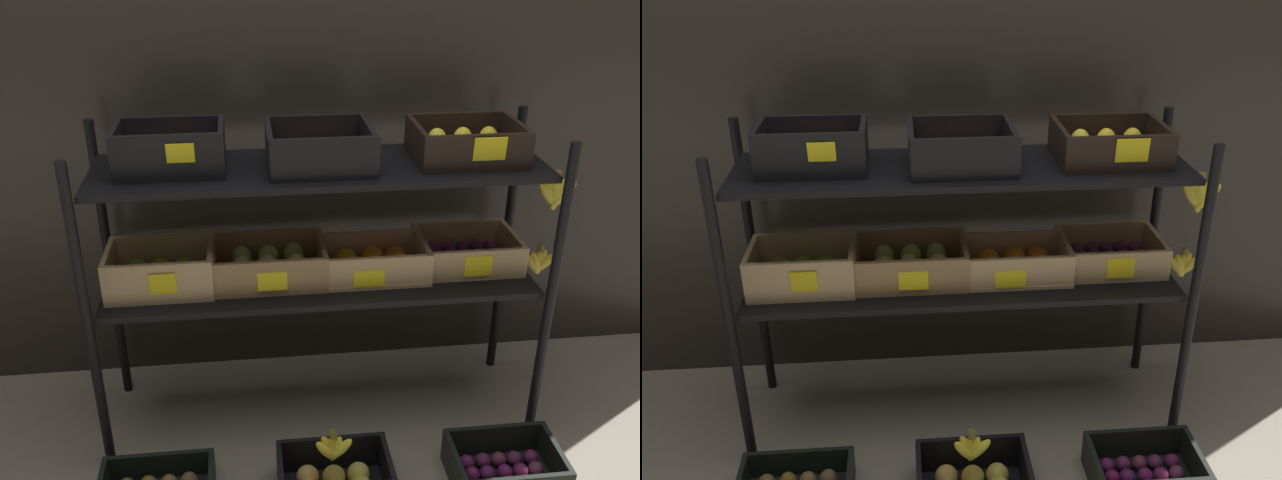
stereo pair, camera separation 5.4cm
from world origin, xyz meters
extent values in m
plane|color=gray|center=(0.00, 0.00, 0.00)|extent=(10.00, 10.00, 0.00)
cube|color=#2D2823|center=(0.00, 0.40, 1.09)|extent=(3.82, 0.12, 2.18)
cylinder|color=black|center=(-0.71, -0.20, 0.53)|extent=(0.03, 0.03, 1.05)
cylinder|color=black|center=(0.71, -0.20, 0.53)|extent=(0.03, 0.03, 1.05)
cylinder|color=black|center=(-0.71, 0.20, 0.53)|extent=(0.03, 0.03, 1.05)
cylinder|color=black|center=(0.71, 0.20, 0.53)|extent=(0.03, 0.03, 1.05)
cube|color=black|center=(0.00, 0.00, 0.54)|extent=(1.39, 0.37, 0.02)
cube|color=black|center=(0.00, 0.00, 0.93)|extent=(1.39, 0.37, 0.02)
cube|color=tan|center=(-0.51, -0.01, 0.56)|extent=(0.34, 0.22, 0.01)
cube|color=tan|center=(-0.51, -0.11, 0.63)|extent=(0.34, 0.02, 0.12)
cube|color=tan|center=(-0.51, 0.10, 0.63)|extent=(0.34, 0.02, 0.12)
cube|color=tan|center=(-0.67, -0.01, 0.63)|extent=(0.02, 0.19, 0.12)
cube|color=tan|center=(-0.35, -0.01, 0.63)|extent=(0.02, 0.19, 0.12)
sphere|color=#89B431|center=(-0.59, -0.04, 0.60)|extent=(0.07, 0.07, 0.07)
sphere|color=#90BC48|center=(-0.51, -0.04, 0.60)|extent=(0.07, 0.07, 0.07)
sphere|color=#92B93E|center=(-0.43, -0.04, 0.60)|extent=(0.07, 0.07, 0.07)
sphere|color=#8DB143|center=(-0.59, 0.03, 0.60)|extent=(0.07, 0.07, 0.07)
sphere|color=#8FC230|center=(-0.52, 0.03, 0.60)|extent=(0.07, 0.07, 0.07)
sphere|color=#89C332|center=(-0.44, 0.02, 0.60)|extent=(0.07, 0.07, 0.07)
cube|color=yellow|center=(-0.49, -0.12, 0.62)|extent=(0.08, 0.01, 0.07)
cube|color=#A87F51|center=(-0.17, 0.02, 0.56)|extent=(0.37, 0.25, 0.01)
cube|color=#A87F51|center=(-0.17, -0.10, 0.62)|extent=(0.37, 0.02, 0.11)
cube|color=#A87F51|center=(-0.17, 0.13, 0.62)|extent=(0.37, 0.02, 0.11)
cube|color=#A87F51|center=(-0.35, 0.02, 0.62)|extent=(0.02, 0.21, 0.11)
cube|color=#A87F51|center=(0.01, 0.02, 0.62)|extent=(0.02, 0.21, 0.11)
ellipsoid|color=#A7B455|center=(-0.25, -0.02, 0.61)|extent=(0.07, 0.07, 0.09)
ellipsoid|color=tan|center=(-0.17, -0.02, 0.61)|extent=(0.07, 0.07, 0.09)
ellipsoid|color=#BDB34E|center=(-0.08, -0.02, 0.61)|extent=(0.07, 0.07, 0.09)
ellipsoid|color=#BBBD5D|center=(-0.25, 0.05, 0.61)|extent=(0.07, 0.07, 0.09)
ellipsoid|color=#B3BD51|center=(-0.17, 0.05, 0.61)|extent=(0.07, 0.07, 0.09)
ellipsoid|color=#A9B55F|center=(-0.08, 0.05, 0.61)|extent=(0.07, 0.07, 0.09)
cube|color=yellow|center=(-0.16, -0.11, 0.61)|extent=(0.09, 0.01, 0.06)
cube|color=tan|center=(0.18, 0.00, 0.56)|extent=(0.35, 0.21, 0.01)
cube|color=tan|center=(0.18, -0.09, 0.61)|extent=(0.35, 0.02, 0.10)
cube|color=tan|center=(0.18, 0.10, 0.61)|extent=(0.35, 0.02, 0.10)
cube|color=tan|center=(0.01, 0.00, 0.61)|extent=(0.02, 0.18, 0.10)
cube|color=tan|center=(0.34, 0.00, 0.61)|extent=(0.02, 0.18, 0.10)
sphere|color=orange|center=(0.10, -0.02, 0.60)|extent=(0.07, 0.07, 0.07)
sphere|color=orange|center=(0.17, -0.03, 0.60)|extent=(0.07, 0.07, 0.07)
sphere|color=orange|center=(0.25, -0.02, 0.60)|extent=(0.07, 0.07, 0.07)
sphere|color=orange|center=(0.09, 0.03, 0.60)|extent=(0.07, 0.07, 0.07)
sphere|color=orange|center=(0.18, 0.03, 0.60)|extent=(0.07, 0.07, 0.07)
sphere|color=orange|center=(0.26, 0.03, 0.60)|extent=(0.07, 0.07, 0.07)
cube|color=yellow|center=(0.15, -0.10, 0.59)|extent=(0.10, 0.01, 0.06)
cube|color=tan|center=(0.51, 0.04, 0.56)|extent=(0.33, 0.25, 0.01)
cube|color=tan|center=(0.51, -0.07, 0.61)|extent=(0.33, 0.02, 0.10)
cube|color=tan|center=(0.51, 0.16, 0.61)|extent=(0.33, 0.02, 0.10)
cube|color=tan|center=(0.35, 0.04, 0.61)|extent=(0.02, 0.21, 0.10)
cube|color=tan|center=(0.67, 0.04, 0.61)|extent=(0.02, 0.21, 0.10)
sphere|color=#682D54|center=(0.40, -0.01, 0.59)|extent=(0.05, 0.05, 0.05)
sphere|color=#682A5B|center=(0.45, -0.01, 0.59)|extent=(0.05, 0.05, 0.05)
sphere|color=#622E4E|center=(0.51, -0.01, 0.59)|extent=(0.05, 0.05, 0.05)
sphere|color=#5C1C4B|center=(0.56, -0.01, 0.59)|extent=(0.05, 0.05, 0.05)
sphere|color=#5D2B50|center=(0.61, -0.01, 0.59)|extent=(0.05, 0.05, 0.05)
sphere|color=#692857|center=(0.41, 0.04, 0.59)|extent=(0.05, 0.05, 0.05)
sphere|color=#6B2D54|center=(0.45, 0.04, 0.59)|extent=(0.05, 0.05, 0.05)
sphere|color=#562545|center=(0.51, 0.04, 0.59)|extent=(0.05, 0.05, 0.05)
sphere|color=#67284C|center=(0.56, 0.04, 0.59)|extent=(0.05, 0.05, 0.05)
sphere|color=#552459|center=(0.61, 0.04, 0.59)|extent=(0.05, 0.05, 0.05)
sphere|color=#643055|center=(0.40, 0.10, 0.59)|extent=(0.05, 0.05, 0.05)
sphere|color=#6A244B|center=(0.46, 0.10, 0.59)|extent=(0.05, 0.05, 0.05)
sphere|color=#56275A|center=(0.51, 0.09, 0.59)|extent=(0.05, 0.05, 0.05)
sphere|color=#622C51|center=(0.56, 0.10, 0.59)|extent=(0.05, 0.05, 0.05)
sphere|color=#6C2654|center=(0.61, 0.09, 0.59)|extent=(0.05, 0.05, 0.05)
cube|color=yellow|center=(0.51, -0.08, 0.61)|extent=(0.09, 0.01, 0.07)
cube|color=black|center=(-0.45, 0.01, 0.95)|extent=(0.32, 0.21, 0.01)
cube|color=black|center=(-0.45, -0.09, 1.02)|extent=(0.32, 0.02, 0.13)
cube|color=black|center=(-0.45, 0.10, 1.02)|extent=(0.32, 0.02, 0.13)
cube|color=black|center=(-0.60, 0.01, 1.02)|extent=(0.02, 0.17, 0.13)
cube|color=black|center=(-0.29, 0.01, 1.02)|extent=(0.02, 0.17, 0.13)
sphere|color=red|center=(-0.50, -0.02, 0.99)|extent=(0.07, 0.07, 0.07)
sphere|color=red|center=(-0.39, -0.03, 0.99)|extent=(0.07, 0.07, 0.07)
sphere|color=red|center=(-0.50, 0.03, 0.99)|extent=(0.07, 0.07, 0.07)
sphere|color=red|center=(-0.39, 0.03, 0.99)|extent=(0.07, 0.07, 0.07)
cube|color=yellow|center=(-0.41, -0.10, 1.03)|extent=(0.08, 0.01, 0.06)
cube|color=black|center=(0.00, -0.01, 0.95)|extent=(0.31, 0.26, 0.01)
cube|color=black|center=(0.00, -0.13, 1.01)|extent=(0.31, 0.02, 0.12)
cube|color=black|center=(0.00, 0.11, 1.01)|extent=(0.31, 0.02, 0.12)
cube|color=black|center=(-0.15, -0.01, 1.01)|extent=(0.02, 0.22, 0.12)
cube|color=black|center=(0.14, -0.01, 1.01)|extent=(0.02, 0.22, 0.12)
sphere|color=orange|center=(-0.08, -0.05, 0.98)|extent=(0.06, 0.06, 0.06)
sphere|color=orange|center=(0.00, -0.06, 0.98)|extent=(0.06, 0.06, 0.06)
sphere|color=orange|center=(0.07, -0.05, 0.98)|extent=(0.06, 0.06, 0.06)
sphere|color=orange|center=(-0.08, 0.02, 0.98)|extent=(0.06, 0.06, 0.06)
sphere|color=orange|center=(-0.01, 0.03, 0.98)|extent=(0.06, 0.06, 0.06)
sphere|color=orange|center=(0.07, 0.03, 0.98)|extent=(0.06, 0.06, 0.06)
cube|color=black|center=(0.46, 0.01, 0.95)|extent=(0.33, 0.26, 0.01)
cube|color=black|center=(0.46, -0.11, 1.01)|extent=(0.33, 0.02, 0.10)
cube|color=black|center=(0.46, 0.13, 1.01)|extent=(0.33, 0.02, 0.10)
cube|color=black|center=(0.30, 0.01, 1.01)|extent=(0.02, 0.22, 0.10)
cube|color=black|center=(0.62, 0.01, 1.01)|extent=(0.02, 0.22, 0.10)
ellipsoid|color=yellow|center=(0.38, -0.03, 0.99)|extent=(0.06, 0.06, 0.08)
ellipsoid|color=yellow|center=(0.46, -0.03, 0.99)|extent=(0.06, 0.06, 0.08)
ellipsoid|color=yellow|center=(0.54, -0.03, 0.99)|extent=(0.06, 0.06, 0.08)
ellipsoid|color=yellow|center=(0.38, 0.05, 0.99)|extent=(0.06, 0.06, 0.08)
ellipsoid|color=yellow|center=(0.46, 0.05, 0.99)|extent=(0.06, 0.06, 0.08)
ellipsoid|color=yellow|center=(0.54, 0.05, 0.99)|extent=(0.06, 0.06, 0.08)
cube|color=yellow|center=(0.49, -0.12, 1.02)|extent=(0.10, 0.01, 0.07)
cylinder|color=brown|center=(0.75, 0.00, 0.62)|extent=(0.02, 0.02, 0.02)
ellipsoid|color=yellow|center=(0.73, 0.00, 0.56)|extent=(0.09, 0.03, 0.09)
ellipsoid|color=yellow|center=(0.74, 0.00, 0.56)|extent=(0.06, 0.03, 0.10)
ellipsoid|color=yellow|center=(0.75, 0.01, 0.56)|extent=(0.03, 0.03, 0.09)
ellipsoid|color=yellow|center=(0.76, 0.01, 0.56)|extent=(0.06, 0.03, 0.10)
ellipsoid|color=yellow|center=(0.77, 0.00, 0.56)|extent=(0.09, 0.03, 0.09)
cylinder|color=brown|center=(0.75, -0.04, 0.89)|extent=(0.02, 0.02, 0.02)
ellipsoid|color=gold|center=(0.73, -0.04, 0.83)|extent=(0.09, 0.03, 0.11)
ellipsoid|color=gold|center=(0.74, -0.03, 0.83)|extent=(0.07, 0.03, 0.11)
ellipsoid|color=yellow|center=(0.75, -0.04, 0.83)|extent=(0.03, 0.03, 0.11)
ellipsoid|color=yellow|center=(0.76, -0.04, 0.83)|extent=(0.06, 0.03, 0.11)
ellipsoid|color=yellow|center=(0.78, -0.05, 0.83)|extent=(0.10, 0.03, 0.10)
cube|color=black|center=(-0.54, -0.28, 0.06)|extent=(0.35, 0.02, 0.09)
cube|color=black|center=(0.00, -0.30, 0.07)|extent=(0.35, 0.02, 0.12)
cube|color=black|center=(0.16, -0.41, 0.07)|extent=(0.02, 0.19, 0.12)
sphere|color=#E2B157|center=(-0.08, -0.37, 0.05)|extent=(0.07, 0.07, 0.07)
sphere|color=gold|center=(0.00, -0.38, 0.05)|extent=(0.07, 0.07, 0.07)
sphere|color=#D0C151|center=(0.08, -0.38, 0.05)|extent=(0.07, 0.07, 0.07)
cube|color=black|center=(0.54, -0.41, 0.01)|extent=(0.34, 0.24, 0.01)
cube|color=black|center=(0.54, -0.30, 0.07)|extent=(0.34, 0.02, 0.11)
cube|color=black|center=(0.38, -0.41, 0.07)|extent=(0.02, 0.21, 0.11)
cube|color=black|center=(0.71, -0.41, 0.07)|extent=(0.02, 0.21, 0.11)
sphere|color=#68194B|center=(0.44, -0.41, 0.04)|extent=(0.05, 0.05, 0.05)
sphere|color=#561B54|center=(0.49, -0.41, 0.04)|extent=(0.05, 0.05, 0.05)
sphere|color=#641A57|center=(0.54, -0.41, 0.04)|extent=(0.05, 0.05, 0.05)
sphere|color=#671E4A|center=(0.60, -0.41, 0.04)|extent=(0.05, 0.05, 0.05)
sphere|color=#5F2F4E|center=(0.65, -0.41, 0.04)|extent=(0.05, 0.05, 0.05)
sphere|color=#631C5B|center=(0.44, -0.36, 0.04)|extent=(0.05, 0.05, 0.05)
sphere|color=#61204D|center=(0.49, -0.36, 0.04)|extent=(0.05, 0.05, 0.05)
sphere|color=#6C2945|center=(0.54, -0.36, 0.04)|extent=(0.05, 0.05, 0.05)
sphere|color=#572548|center=(0.60, -0.36, 0.04)|extent=(0.05, 0.05, 0.05)
sphere|color=#5C1E4F|center=(0.65, -0.36, 0.04)|extent=(0.05, 0.05, 0.05)
cylinder|color=brown|center=(-0.01, -0.41, 0.24)|extent=(0.02, 0.02, 0.02)
ellipsoid|color=yellow|center=(-0.03, -0.41, 0.19)|extent=(0.08, 0.03, 0.09)
ellipsoid|color=yellow|center=(-0.02, -0.40, 0.19)|extent=(0.07, 0.03, 0.10)
ellipsoid|color=yellow|center=(-0.01, -0.40, 0.19)|extent=(0.03, 0.03, 0.09)
ellipsoid|color=yellow|center=(0.00, -0.41, 0.19)|extent=(0.06, 0.03, 0.10)
ellipsoid|color=yellow|center=(0.02, -0.41, 0.19)|extent=(0.09, 0.03, 0.09)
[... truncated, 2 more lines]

